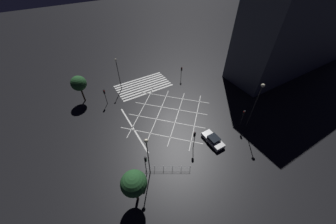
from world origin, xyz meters
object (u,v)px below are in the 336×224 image
street_tree_near (79,83)px  waiting_car (213,140)px  traffic_light_nw_main (243,116)px  traffic_light_se_cross (105,94)px  street_lamp_far (258,98)px  traffic_light_median_north (194,137)px  street_tree_far (134,183)px  street_lamp_west (118,71)px  street_lamp_east (147,151)px  traffic_light_ne_main (146,162)px  traffic_light_sw_cross (182,71)px

street_tree_near → waiting_car: bearing=125.8°
traffic_light_nw_main → traffic_light_se_cross: traffic_light_nw_main is taller
street_lamp_far → waiting_car: 9.80m
traffic_light_median_north → waiting_car: (-3.72, 0.71, -2.26)m
traffic_light_median_north → street_tree_far: bearing=104.9°
traffic_light_se_cross → street_lamp_west: size_ratio=0.49×
street_tree_near → traffic_light_median_north: bearing=119.9°
street_lamp_east → traffic_light_ne_main: bearing=-10.0°
street_lamp_east → street_lamp_far: (-19.16, 0.94, 1.50)m
traffic_light_sw_cross → waiting_car: size_ratio=0.81×
traffic_light_median_north → traffic_light_ne_main: bearing=92.2°
traffic_light_ne_main → street_tree_near: size_ratio=0.72×
street_lamp_west → street_tree_far: (6.97, 25.07, -0.40)m
traffic_light_median_north → traffic_light_se_cross: traffic_light_median_north is taller
traffic_light_nw_main → traffic_light_ne_main: size_ratio=0.96×
traffic_light_se_cross → waiting_car: size_ratio=0.88×
traffic_light_se_cross → street_lamp_east: 19.11m
street_lamp_west → waiting_car: bearing=109.6°
traffic_light_nw_main → street_tree_near: size_ratio=0.69×
street_lamp_east → street_lamp_far: size_ratio=0.80×
street_tree_near → waiting_car: 28.32m
street_lamp_far → waiting_car: street_lamp_far is taller
street_lamp_west → street_tree_near: street_lamp_west is taller
traffic_light_se_cross → waiting_car: 23.01m
traffic_light_nw_main → traffic_light_se_cross: size_ratio=1.11×
street_lamp_west → street_lamp_far: street_lamp_far is taller
traffic_light_nw_main → traffic_light_median_north: (10.24, -0.50, -0.10)m
traffic_light_nw_main → waiting_car: size_ratio=0.98×
street_tree_near → traffic_light_sw_cross: bearing=170.7°
traffic_light_ne_main → traffic_light_se_cross: bearing=90.7°
traffic_light_median_north → street_tree_near: size_ratio=0.67×
traffic_light_nw_main → street_lamp_east: street_lamp_east is taller
street_lamp_east → waiting_car: (-11.91, 0.30, -5.06)m
traffic_light_sw_cross → street_lamp_west: size_ratio=0.45×
traffic_light_median_north → street_lamp_far: 11.87m
waiting_car → street_tree_far: bearing=98.7°
street_lamp_east → street_lamp_far: street_lamp_far is taller
traffic_light_median_north → street_lamp_east: bearing=92.8°
traffic_light_sw_cross → traffic_light_ne_main: bearing=-44.6°
street_lamp_west → traffic_light_se_cross: bearing=38.8°
traffic_light_median_north → street_lamp_west: (4.39, -22.04, 2.00)m
street_lamp_far → waiting_car: size_ratio=2.34×
traffic_light_ne_main → street_lamp_far: size_ratio=0.44×
street_lamp_east → street_lamp_west: size_ratio=1.03×
waiting_car → traffic_light_ne_main: bearing=88.2°
street_tree_far → traffic_light_se_cross: bearing=-96.7°
traffic_light_median_north → street_lamp_far: (-10.98, 1.35, 4.31)m
street_lamp_far → waiting_car: (7.25, -0.64, -6.56)m
traffic_light_nw_main → street_lamp_far: street_lamp_far is taller
street_lamp_far → street_tree_far: (22.33, 1.68, -2.70)m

